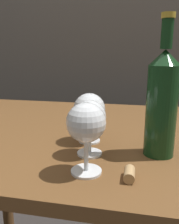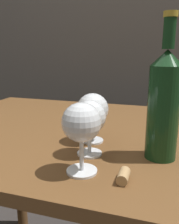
{
  "view_description": "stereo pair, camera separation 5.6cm",
  "coord_description": "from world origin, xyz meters",
  "px_view_note": "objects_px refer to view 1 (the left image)",
  "views": [
    {
      "loc": [
        0.07,
        -0.72,
        1.0
      ],
      "look_at": [
        -0.03,
        -0.19,
        0.86
      ],
      "focal_mm": 38.38,
      "sensor_mm": 36.0,
      "label": 1
    },
    {
      "loc": [
        0.13,
        -0.7,
        1.0
      ],
      "look_at": [
        -0.03,
        -0.19,
        0.86
      ],
      "focal_mm": 38.38,
      "sensor_mm": 36.0,
      "label": 2
    }
  ],
  "objects_px": {
    "wine_glass_white": "(86,124)",
    "wine_glass_amber": "(90,118)",
    "wine_bottle": "(162,102)",
    "wine_glass_chardonnay": "(89,110)",
    "cork": "(129,174)"
  },
  "relations": [
    {
      "from": "wine_glass_chardonnay",
      "to": "cork",
      "type": "relative_size",
      "value": 3.23
    },
    {
      "from": "wine_glass_chardonnay",
      "to": "wine_bottle",
      "type": "bearing_deg",
      "value": -15.54
    },
    {
      "from": "wine_glass_white",
      "to": "wine_glass_amber",
      "type": "height_order",
      "value": "wine_glass_white"
    },
    {
      "from": "wine_glass_white",
      "to": "cork",
      "type": "relative_size",
      "value": 3.53
    },
    {
      "from": "wine_glass_white",
      "to": "wine_glass_amber",
      "type": "relative_size",
      "value": 1.1
    },
    {
      "from": "wine_glass_chardonnay",
      "to": "cork",
      "type": "xyz_separation_m",
      "value": [
        0.12,
        -0.18,
        -0.08
      ]
    },
    {
      "from": "wine_glass_amber",
      "to": "wine_glass_chardonnay",
      "type": "relative_size",
      "value": 0.99
    },
    {
      "from": "wine_glass_amber",
      "to": "wine_bottle",
      "type": "height_order",
      "value": "wine_bottle"
    },
    {
      "from": "cork",
      "to": "wine_glass_amber",
      "type": "bearing_deg",
      "value": 134.95
    },
    {
      "from": "wine_glass_amber",
      "to": "wine_bottle",
      "type": "bearing_deg",
      "value": 11.63
    },
    {
      "from": "wine_glass_chardonnay",
      "to": "wine_bottle",
      "type": "relative_size",
      "value": 0.42
    },
    {
      "from": "wine_glass_white",
      "to": "wine_glass_amber",
      "type": "xyz_separation_m",
      "value": [
        -0.01,
        0.09,
        -0.01
      ]
    },
    {
      "from": "wine_bottle",
      "to": "cork",
      "type": "xyz_separation_m",
      "value": [
        -0.06,
        -0.13,
        -0.12
      ]
    },
    {
      "from": "cork",
      "to": "wine_glass_chardonnay",
      "type": "bearing_deg",
      "value": 122.52
    },
    {
      "from": "wine_glass_white",
      "to": "wine_bottle",
      "type": "bearing_deg",
      "value": 38.93
    }
  ]
}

